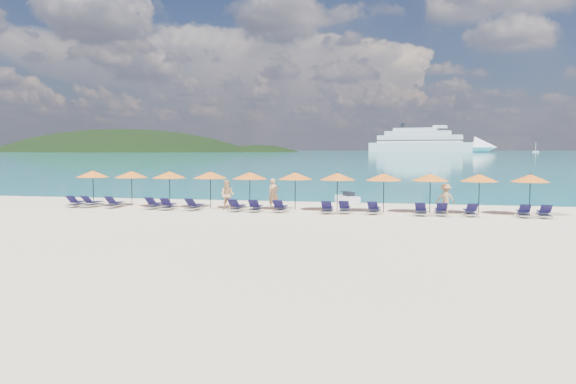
# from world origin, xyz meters

# --- Properties ---
(ground) EXTENTS (1400.00, 1400.00, 0.00)m
(ground) POSITION_xyz_m (0.00, 0.00, 0.00)
(ground) COLOR beige
(sea) EXTENTS (1600.00, 1300.00, 0.01)m
(sea) POSITION_xyz_m (0.00, 660.00, 0.01)
(sea) COLOR #1FA9B2
(sea) RESTS_ON ground
(headland_main) EXTENTS (374.00, 242.00, 126.50)m
(headland_main) POSITION_xyz_m (-300.00, 540.00, -38.00)
(headland_main) COLOR black
(headland_main) RESTS_ON ground
(headland_small) EXTENTS (162.00, 126.00, 85.50)m
(headland_small) POSITION_xyz_m (-150.00, 560.00, -35.00)
(headland_small) COLOR black
(headland_small) RESTS_ON ground
(cruise_ship) EXTENTS (129.34, 55.81, 35.85)m
(cruise_ship) POSITION_xyz_m (33.44, 569.20, 9.33)
(cruise_ship) COLOR white
(cruise_ship) RESTS_ON ground
(sailboat_near) EXTENTS (5.43, 1.81, 9.96)m
(sailboat_near) POSITION_xyz_m (128.20, 543.84, 1.02)
(sailboat_near) COLOR white
(sailboat_near) RESTS_ON ground
(jetski) EXTENTS (1.84, 2.27, 0.77)m
(jetski) POSITION_xyz_m (2.71, 9.29, 0.32)
(jetski) COLOR white
(jetski) RESTS_ON ground
(beachgoer_a) EXTENTS (0.80, 0.74, 1.82)m
(beachgoer_a) POSITION_xyz_m (-1.36, 5.27, 0.91)
(beachgoer_a) COLOR #E0A86D
(beachgoer_a) RESTS_ON ground
(beachgoer_b) EXTENTS (0.91, 0.59, 1.78)m
(beachgoer_b) POSITION_xyz_m (-3.84, 3.91, 0.89)
(beachgoer_b) COLOR #E0A86D
(beachgoer_b) RESTS_ON ground
(beachgoer_c) EXTENTS (1.12, 0.61, 1.66)m
(beachgoer_c) POSITION_xyz_m (8.65, 4.73, 0.83)
(beachgoer_c) COLOR #E0A86D
(beachgoer_c) RESTS_ON ground
(umbrella_0) EXTENTS (2.10, 2.10, 2.28)m
(umbrella_0) POSITION_xyz_m (-13.04, 4.71, 2.02)
(umbrella_0) COLOR black
(umbrella_0) RESTS_ON ground
(umbrella_1) EXTENTS (2.10, 2.10, 2.28)m
(umbrella_1) POSITION_xyz_m (-10.39, 4.73, 2.02)
(umbrella_1) COLOR black
(umbrella_1) RESTS_ON ground
(umbrella_2) EXTENTS (2.10, 2.10, 2.28)m
(umbrella_2) POSITION_xyz_m (-7.85, 4.74, 2.02)
(umbrella_2) COLOR black
(umbrella_2) RESTS_ON ground
(umbrella_3) EXTENTS (2.10, 2.10, 2.28)m
(umbrella_3) POSITION_xyz_m (-5.27, 4.94, 2.02)
(umbrella_3) COLOR black
(umbrella_3) RESTS_ON ground
(umbrella_4) EXTENTS (2.10, 2.10, 2.28)m
(umbrella_4) POSITION_xyz_m (-2.70, 4.71, 2.02)
(umbrella_4) COLOR black
(umbrella_4) RESTS_ON ground
(umbrella_5) EXTENTS (2.10, 2.10, 2.28)m
(umbrella_5) POSITION_xyz_m (0.07, 4.77, 2.02)
(umbrella_5) COLOR black
(umbrella_5) RESTS_ON ground
(umbrella_6) EXTENTS (2.10, 2.10, 2.28)m
(umbrella_6) POSITION_xyz_m (2.57, 4.73, 2.02)
(umbrella_6) COLOR black
(umbrella_6) RESTS_ON ground
(umbrella_7) EXTENTS (2.10, 2.10, 2.28)m
(umbrella_7) POSITION_xyz_m (5.22, 4.70, 2.02)
(umbrella_7) COLOR black
(umbrella_7) RESTS_ON ground
(umbrella_8) EXTENTS (2.10, 2.10, 2.28)m
(umbrella_8) POSITION_xyz_m (7.80, 4.80, 2.02)
(umbrella_8) COLOR black
(umbrella_8) RESTS_ON ground
(umbrella_9) EXTENTS (2.10, 2.10, 2.28)m
(umbrella_9) POSITION_xyz_m (10.44, 4.82, 2.02)
(umbrella_9) COLOR black
(umbrella_9) RESTS_ON ground
(umbrella_10) EXTENTS (2.10, 2.10, 2.28)m
(umbrella_10) POSITION_xyz_m (13.09, 4.88, 2.02)
(umbrella_10) COLOR black
(umbrella_10) RESTS_ON ground
(lounger_0) EXTENTS (0.74, 1.74, 0.66)m
(lounger_0) POSITION_xyz_m (-13.63, 3.71, 0.24)
(lounger_0) COLOR silver
(lounger_0) RESTS_ON ground
(lounger_1) EXTENTS (0.78, 1.75, 0.66)m
(lounger_1) POSITION_xyz_m (-12.60, 3.79, 0.24)
(lounger_1) COLOR silver
(lounger_1) RESTS_ON ground
(lounger_2) EXTENTS (0.63, 1.70, 0.66)m
(lounger_2) POSITION_xyz_m (-11.06, 3.78, 0.24)
(lounger_2) COLOR silver
(lounger_2) RESTS_ON ground
(lounger_3) EXTENTS (0.66, 1.72, 0.66)m
(lounger_3) POSITION_xyz_m (-8.38, 3.69, 0.24)
(lounger_3) COLOR silver
(lounger_3) RESTS_ON ground
(lounger_4) EXTENTS (0.77, 1.75, 0.66)m
(lounger_4) POSITION_xyz_m (-7.36, 3.41, 0.24)
(lounger_4) COLOR silver
(lounger_4) RESTS_ON ground
(lounger_5) EXTENTS (0.73, 1.74, 0.66)m
(lounger_5) POSITION_xyz_m (-5.77, 3.48, 0.24)
(lounger_5) COLOR silver
(lounger_5) RESTS_ON ground
(lounger_6) EXTENTS (0.71, 1.73, 0.66)m
(lounger_6) POSITION_xyz_m (-3.15, 3.50, 0.24)
(lounger_6) COLOR silver
(lounger_6) RESTS_ON ground
(lounger_7) EXTENTS (0.72, 1.73, 0.66)m
(lounger_7) POSITION_xyz_m (-2.00, 3.43, 0.24)
(lounger_7) COLOR silver
(lounger_7) RESTS_ON ground
(lounger_8) EXTENTS (0.63, 1.70, 0.66)m
(lounger_8) POSITION_xyz_m (-0.57, 3.54, 0.24)
(lounger_8) COLOR silver
(lounger_8) RESTS_ON ground
(lounger_9) EXTENTS (0.71, 1.73, 0.66)m
(lounger_9) POSITION_xyz_m (2.15, 3.50, 0.24)
(lounger_9) COLOR silver
(lounger_9) RESTS_ON ground
(lounger_10) EXTENTS (0.65, 1.71, 0.66)m
(lounger_10) POSITION_xyz_m (3.11, 3.79, 0.24)
(lounger_10) COLOR silver
(lounger_10) RESTS_ON ground
(lounger_11) EXTENTS (0.76, 1.75, 0.66)m
(lounger_11) POSITION_xyz_m (4.74, 3.69, 0.24)
(lounger_11) COLOR silver
(lounger_11) RESTS_ON ground
(lounger_12) EXTENTS (0.78, 1.75, 0.66)m
(lounger_12) POSITION_xyz_m (7.28, 3.54, 0.24)
(lounger_12) COLOR silver
(lounger_12) RESTS_ON ground
(lounger_13) EXTENTS (0.66, 1.72, 0.66)m
(lounger_13) POSITION_xyz_m (8.34, 3.71, 0.24)
(lounger_13) COLOR silver
(lounger_13) RESTS_ON ground
(lounger_14) EXTENTS (0.70, 1.73, 0.66)m
(lounger_14) POSITION_xyz_m (9.88, 3.71, 0.24)
(lounger_14) COLOR silver
(lounger_14) RESTS_ON ground
(lounger_15) EXTENTS (0.72, 1.73, 0.66)m
(lounger_15) POSITION_xyz_m (12.57, 3.77, 0.24)
(lounger_15) COLOR silver
(lounger_15) RESTS_ON ground
(lounger_16) EXTENTS (0.73, 1.74, 0.66)m
(lounger_16) POSITION_xyz_m (13.58, 3.73, 0.24)
(lounger_16) COLOR silver
(lounger_16) RESTS_ON ground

